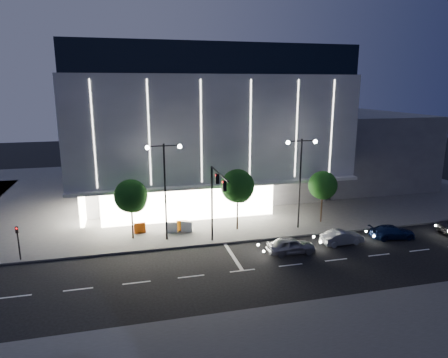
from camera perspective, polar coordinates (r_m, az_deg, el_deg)
name	(u,v)px	position (r m, az deg, el deg)	size (l,w,h in m)	color
ground	(213,265)	(32.44, -1.60, -12.20)	(160.00, 160.00, 0.00)	black
sidewalk_museum	(211,187)	(55.56, -1.91, -1.20)	(70.00, 40.00, 0.15)	#474747
sidewalk_near	(351,349)	(24.38, 17.72, -22.09)	(70.00, 10.00, 0.15)	#474747
museum	(198,122)	(51.96, -3.79, 8.08)	(30.00, 25.80, 18.00)	#4C4C51
annex_building	(348,147)	(62.35, 17.34, 4.41)	(16.00, 20.00, 10.00)	#4C4C51
traffic_mast	(216,193)	(33.96, -1.22, -1.96)	(0.33, 5.89, 7.07)	black
street_lamp_west	(165,178)	(35.67, -8.46, 0.18)	(3.16, 0.36, 9.00)	black
street_lamp_east	(300,170)	(39.06, 10.87, 1.23)	(3.16, 0.36, 9.00)	black
ped_signal_far	(18,239)	(36.31, -27.34, -7.67)	(0.22, 0.24, 3.00)	black
tree_left	(131,198)	(36.99, -13.11, -2.63)	(3.02, 3.02, 5.72)	black
tree_mid	(238,188)	(38.31, 1.98, -1.27)	(3.25, 3.25, 6.15)	black
tree_right	(323,187)	(41.74, 13.94, -1.08)	(2.91, 2.91, 5.51)	black
car_lead	(291,245)	(34.71, 9.54, -9.35)	(1.66, 4.13, 1.41)	gray
car_second	(342,237)	(37.65, 16.51, -8.00)	(1.36, 3.89, 1.28)	#B8BCC1
car_third	(392,232)	(40.62, 22.89, -6.99)	(1.71, 4.21, 1.22)	#15244E
barrier_a	(140,228)	(39.22, -11.94, -6.85)	(1.10, 0.25, 1.00)	#FB5A0D
barrier_b	(171,227)	(38.86, -7.53, -6.86)	(1.10, 0.25, 1.00)	silver
barrier_c	(182,226)	(39.21, -6.03, -6.63)	(1.10, 0.25, 1.00)	orange
barrier_d	(187,226)	(38.91, -5.34, -6.77)	(1.10, 0.25, 1.00)	silver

